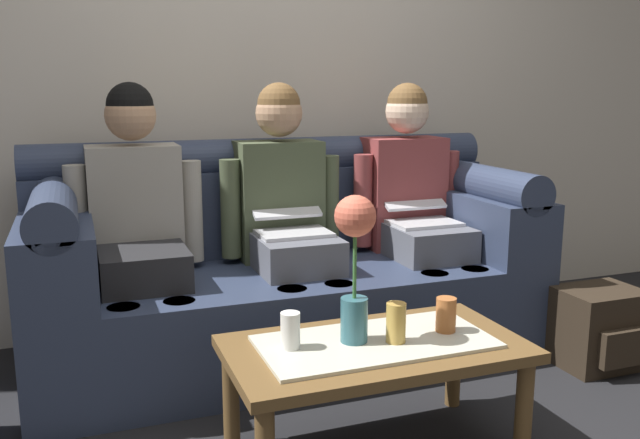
{
  "coord_description": "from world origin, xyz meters",
  "views": [
    {
      "loc": [
        -0.87,
        -1.62,
        1.19
      ],
      "look_at": [
        0.07,
        0.91,
        0.66
      ],
      "focal_mm": 37.34,
      "sensor_mm": 36.0,
      "label": 1
    }
  ],
  "objects_px": {
    "coffee_table": "(375,357)",
    "backpack_right": "(599,328)",
    "couch": "(287,273)",
    "flower_vase": "(355,251)",
    "cup_far_center": "(446,315)",
    "cup_near_right": "(396,323)",
    "person_left": "(138,220)",
    "person_middle": "(286,211)",
    "person_right": "(414,202)",
    "cup_near_left": "(290,330)"
  },
  "relations": [
    {
      "from": "coffee_table",
      "to": "flower_vase",
      "type": "height_order",
      "value": "flower_vase"
    },
    {
      "from": "person_middle",
      "to": "flower_vase",
      "type": "bearing_deg",
      "value": -94.21
    },
    {
      "from": "couch",
      "to": "cup_near_left",
      "type": "relative_size",
      "value": 19.06
    },
    {
      "from": "person_right",
      "to": "coffee_table",
      "type": "bearing_deg",
      "value": -124.12
    },
    {
      "from": "backpack_right",
      "to": "person_middle",
      "type": "bearing_deg",
      "value": 152.54
    },
    {
      "from": "cup_far_center",
      "to": "backpack_right",
      "type": "bearing_deg",
      "value": 18.24
    },
    {
      "from": "flower_vase",
      "to": "coffee_table",
      "type": "bearing_deg",
      "value": -12.45
    },
    {
      "from": "person_right",
      "to": "coffee_table",
      "type": "xyz_separation_m",
      "value": [
        -0.64,
        -0.95,
        -0.32
      ]
    },
    {
      "from": "person_middle",
      "to": "person_right",
      "type": "xyz_separation_m",
      "value": [
        0.64,
        0.0,
        -0.0
      ]
    },
    {
      "from": "couch",
      "to": "coffee_table",
      "type": "bearing_deg",
      "value": -90.0
    },
    {
      "from": "couch",
      "to": "backpack_right",
      "type": "bearing_deg",
      "value": -27.59
    },
    {
      "from": "person_middle",
      "to": "backpack_right",
      "type": "relative_size",
      "value": 3.48
    },
    {
      "from": "person_middle",
      "to": "person_right",
      "type": "distance_m",
      "value": 0.64
    },
    {
      "from": "flower_vase",
      "to": "cup_near_left",
      "type": "relative_size",
      "value": 4.11
    },
    {
      "from": "coffee_table",
      "to": "person_left",
      "type": "bearing_deg",
      "value": 124.11
    },
    {
      "from": "coffee_table",
      "to": "backpack_right",
      "type": "bearing_deg",
      "value": 14.3
    },
    {
      "from": "person_left",
      "to": "flower_vase",
      "type": "height_order",
      "value": "person_left"
    },
    {
      "from": "couch",
      "to": "flower_vase",
      "type": "height_order",
      "value": "couch"
    },
    {
      "from": "couch",
      "to": "coffee_table",
      "type": "height_order",
      "value": "couch"
    },
    {
      "from": "person_left",
      "to": "person_middle",
      "type": "bearing_deg",
      "value": -0.05
    },
    {
      "from": "person_left",
      "to": "cup_near_right",
      "type": "relative_size",
      "value": 9.45
    },
    {
      "from": "person_middle",
      "to": "cup_near_left",
      "type": "xyz_separation_m",
      "value": [
        -0.28,
        -0.91,
        -0.2
      ]
    },
    {
      "from": "coffee_table",
      "to": "backpack_right",
      "type": "height_order",
      "value": "coffee_table"
    },
    {
      "from": "person_left",
      "to": "cup_near_right",
      "type": "height_order",
      "value": "person_left"
    },
    {
      "from": "flower_vase",
      "to": "cup_far_center",
      "type": "height_order",
      "value": "flower_vase"
    },
    {
      "from": "cup_near_right",
      "to": "backpack_right",
      "type": "height_order",
      "value": "cup_near_right"
    },
    {
      "from": "coffee_table",
      "to": "cup_near_left",
      "type": "bearing_deg",
      "value": 173.39
    },
    {
      "from": "cup_near_right",
      "to": "flower_vase",
      "type": "bearing_deg",
      "value": 157.54
    },
    {
      "from": "person_left",
      "to": "cup_far_center",
      "type": "distance_m",
      "value": 1.32
    },
    {
      "from": "person_left",
      "to": "cup_near_left",
      "type": "distance_m",
      "value": 1.01
    },
    {
      "from": "couch",
      "to": "cup_near_left",
      "type": "height_order",
      "value": "couch"
    },
    {
      "from": "person_left",
      "to": "coffee_table",
      "type": "height_order",
      "value": "person_left"
    },
    {
      "from": "couch",
      "to": "person_right",
      "type": "relative_size",
      "value": 1.8
    },
    {
      "from": "flower_vase",
      "to": "couch",
      "type": "bearing_deg",
      "value": 85.8
    },
    {
      "from": "coffee_table",
      "to": "cup_far_center",
      "type": "bearing_deg",
      "value": -1.65
    },
    {
      "from": "flower_vase",
      "to": "cup_near_right",
      "type": "xyz_separation_m",
      "value": [
        0.12,
        -0.05,
        -0.23
      ]
    },
    {
      "from": "coffee_table",
      "to": "cup_near_right",
      "type": "xyz_separation_m",
      "value": [
        0.05,
        -0.04,
        0.12
      ]
    },
    {
      "from": "coffee_table",
      "to": "cup_near_right",
      "type": "distance_m",
      "value": 0.14
    },
    {
      "from": "couch",
      "to": "cup_far_center",
      "type": "relative_size",
      "value": 19.15
    },
    {
      "from": "couch",
      "to": "backpack_right",
      "type": "distance_m",
      "value": 1.39
    },
    {
      "from": "person_right",
      "to": "cup_near_right",
      "type": "bearing_deg",
      "value": -120.85
    },
    {
      "from": "person_right",
      "to": "couch",
      "type": "bearing_deg",
      "value": 179.7
    },
    {
      "from": "couch",
      "to": "person_left",
      "type": "bearing_deg",
      "value": -179.75
    },
    {
      "from": "flower_vase",
      "to": "cup_near_right",
      "type": "distance_m",
      "value": 0.27
    },
    {
      "from": "couch",
      "to": "person_middle",
      "type": "xyz_separation_m",
      "value": [
        -0.0,
        -0.0,
        0.29
      ]
    },
    {
      "from": "person_left",
      "to": "flower_vase",
      "type": "distance_m",
      "value": 1.09
    },
    {
      "from": "cup_near_left",
      "to": "person_right",
      "type": "bearing_deg",
      "value": 44.87
    },
    {
      "from": "cup_far_center",
      "to": "cup_near_right",
      "type": "bearing_deg",
      "value": -171.89
    },
    {
      "from": "cup_far_center",
      "to": "backpack_right",
      "type": "distance_m",
      "value": 1.06
    },
    {
      "from": "cup_near_left",
      "to": "cup_far_center",
      "type": "height_order",
      "value": "same"
    }
  ]
}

